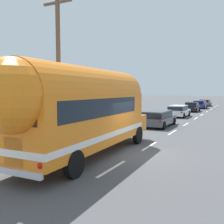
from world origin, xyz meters
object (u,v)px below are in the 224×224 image
at_px(car_second, 179,110).
at_px(car_third, 192,107).
at_px(painted_bus, 81,108).
at_px(car_fifth, 205,102).
at_px(car_fourth, 200,104).
at_px(utility_pole, 58,65).
at_px(car_lead, 158,117).

xyz_separation_m(car_second, car_third, (0.04, 8.78, -0.05)).
distance_m(painted_bus, car_fifth, 44.43).
bearing_deg(car_fourth, car_third, -90.73).
relative_size(utility_pole, car_fifth, 1.94).
relative_size(utility_pole, car_third, 1.93).
xyz_separation_m(car_lead, car_second, (-0.22, 8.91, -0.01)).
height_order(car_third, car_fourth, same).
bearing_deg(car_fifth, car_second, -90.21).
bearing_deg(painted_bus, car_fourth, 90.04).
distance_m(utility_pole, car_fifth, 42.99).
bearing_deg(utility_pole, painted_bus, -33.11).
relative_size(painted_bus, car_second, 2.51).
height_order(car_third, car_fifth, same).
bearing_deg(painted_bus, car_fifth, 90.10).
height_order(utility_pole, painted_bus, utility_pole).
bearing_deg(car_fifth, car_third, -90.16).
bearing_deg(car_lead, painted_bus, -90.30).
bearing_deg(car_fifth, car_fourth, -89.60).
height_order(painted_bus, car_third, painted_bus).
bearing_deg(car_second, car_lead, -88.56).
xyz_separation_m(painted_bus, car_third, (-0.12, 29.34, -1.57)).
height_order(car_lead, car_second, same).
distance_m(car_third, car_fifth, 15.06).
distance_m(utility_pole, painted_bus, 3.68).
bearing_deg(car_fourth, utility_pole, -94.05).
distance_m(car_second, car_fifth, 23.84).
bearing_deg(car_third, car_fifth, 89.84).
height_order(utility_pole, car_third, utility_pole).
bearing_deg(painted_bus, car_lead, 89.70).
relative_size(painted_bus, car_third, 2.50).
relative_size(car_lead, car_fourth, 1.03).
bearing_deg(car_fourth, painted_bus, -89.96).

